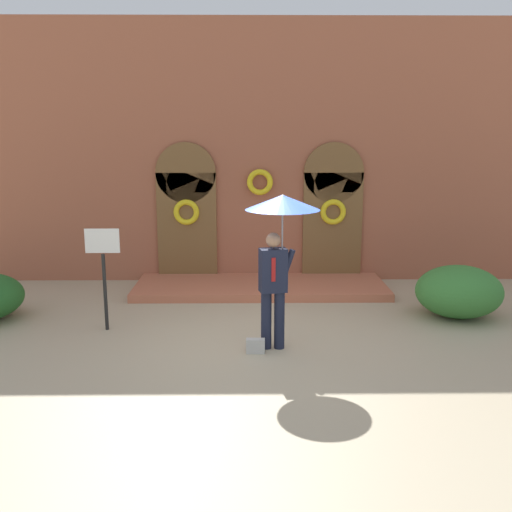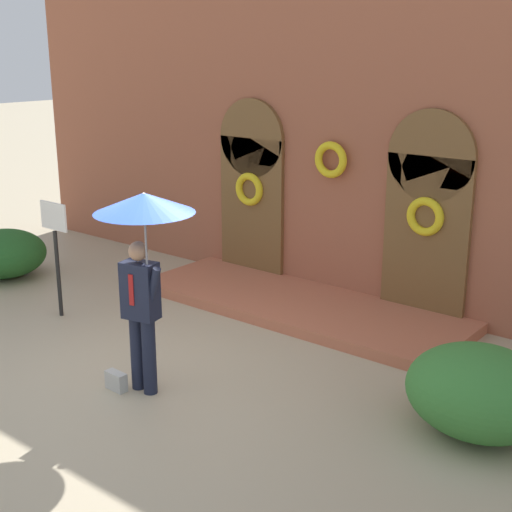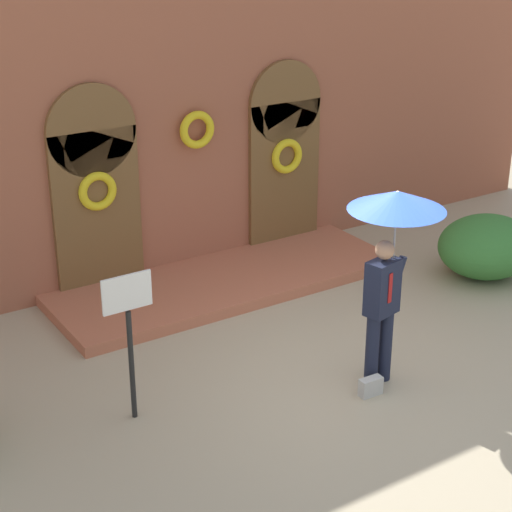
# 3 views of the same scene
# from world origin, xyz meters

# --- Properties ---
(ground_plane) EXTENTS (80.00, 80.00, 0.00)m
(ground_plane) POSITION_xyz_m (0.00, 0.00, 0.00)
(ground_plane) COLOR tan
(building_facade) EXTENTS (14.00, 2.30, 5.60)m
(building_facade) POSITION_xyz_m (-0.00, 4.15, 2.68)
(building_facade) COLOR #9E563D
(building_facade) RESTS_ON ground
(person_with_umbrella) EXTENTS (1.10, 1.10, 2.36)m
(person_with_umbrella) POSITION_xyz_m (0.22, -0.21, 1.91)
(person_with_umbrella) COLOR #191E33
(person_with_umbrella) RESTS_ON ground
(handbag) EXTENTS (0.28, 0.13, 0.22)m
(handbag) POSITION_xyz_m (-0.14, -0.41, 0.11)
(handbag) COLOR #B7B7B2
(handbag) RESTS_ON ground
(sign_post) EXTENTS (0.56, 0.06, 1.72)m
(sign_post) POSITION_xyz_m (-2.63, 0.66, 1.16)
(sign_post) COLOR black
(sign_post) RESTS_ON ground
(shrub_left) EXTENTS (1.45, 1.43, 0.82)m
(shrub_left) POSITION_xyz_m (-4.97, 1.23, 0.41)
(shrub_left) COLOR #235B23
(shrub_left) RESTS_ON ground
(shrub_right) EXTENTS (1.53, 1.37, 0.93)m
(shrub_right) POSITION_xyz_m (3.52, 1.29, 0.47)
(shrub_right) COLOR #387A33
(shrub_right) RESTS_ON ground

